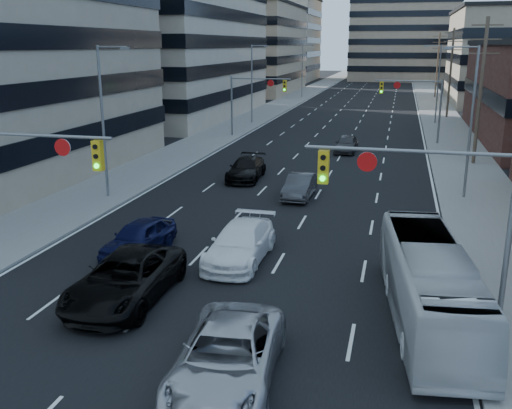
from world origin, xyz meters
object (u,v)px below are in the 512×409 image
object	(u,v)px
black_pickup	(125,279)
white_van	(240,243)
silver_suv	(227,357)
sedan_blue	(139,237)
transit_bus	(429,284)

from	to	relation	value
black_pickup	white_van	bearing A→B (deg)	57.74
silver_suv	sedan_blue	bearing A→B (deg)	122.93
white_van	black_pickup	bearing A→B (deg)	-120.78
sedan_blue	silver_suv	bearing A→B (deg)	-45.78
silver_suv	transit_bus	xyz separation A→B (m)	(5.45, 5.16, 0.55)
black_pickup	sedan_blue	world-z (taller)	black_pickup
transit_bus	sedan_blue	size ratio (longest dim) A/B	2.19
silver_suv	sedan_blue	distance (m)	11.07
white_van	sedan_blue	size ratio (longest dim) A/B	1.23
white_van	silver_suv	bearing A→B (deg)	-75.94
black_pickup	silver_suv	xyz separation A→B (m)	(5.12, -4.15, -0.04)
white_van	transit_bus	world-z (taller)	transit_bus
black_pickup	white_van	xyz separation A→B (m)	(2.97, 4.86, -0.05)
transit_bus	sedan_blue	world-z (taller)	transit_bus
transit_bus	sedan_blue	bearing A→B (deg)	156.33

